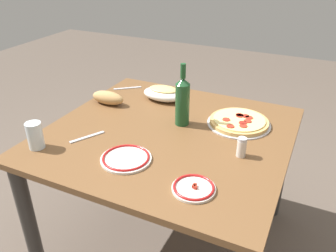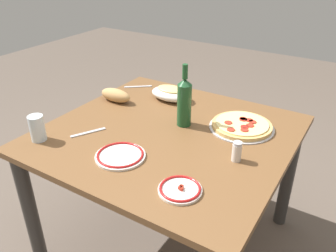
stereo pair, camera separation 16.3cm
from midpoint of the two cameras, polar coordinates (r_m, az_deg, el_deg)
name	(u,v)px [view 1 (the left image)]	position (r m, az deg, el deg)	size (l,w,h in m)	color
ground_plane	(168,239)	(2.08, -2.36, -18.21)	(8.00, 8.00, 0.00)	brown
dining_table	(168,151)	(1.70, -2.75, -4.21)	(1.12, 1.08, 0.71)	brown
pepperoni_pizza	(239,122)	(1.72, 9.04, 0.62)	(0.31, 0.31, 0.03)	#B7B7BC
baked_pasta_dish	(163,93)	(1.97, -3.15, 5.42)	(0.24, 0.15, 0.08)	white
wine_bottle	(182,101)	(1.66, -0.40, 4.17)	(0.07, 0.07, 0.31)	#194723
water_glass	(35,135)	(1.63, -23.87, -1.53)	(0.07, 0.07, 0.12)	silver
side_plate_near	(126,158)	(1.45, -10.19, -5.36)	(0.21, 0.21, 0.02)	white
side_plate_far	(194,188)	(1.27, 0.58, -10.32)	(0.16, 0.16, 0.02)	white
bread_loaf	(108,98)	(1.96, -12.29, 4.53)	(0.19, 0.08, 0.07)	tan
spice_shaker	(242,147)	(1.46, 8.97, -3.58)	(0.04, 0.04, 0.09)	silver
fork_left	(128,88)	(2.16, -8.89, 6.17)	(0.17, 0.02, 0.01)	#B7B7BC
fork_right	(87,137)	(1.66, -15.99, -1.85)	(0.17, 0.02, 0.01)	#B7B7BC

